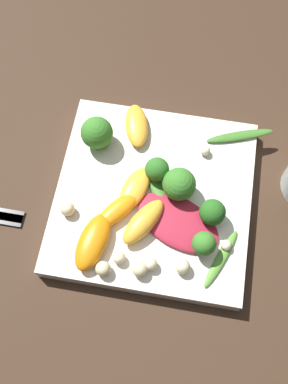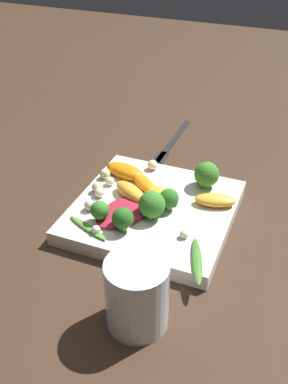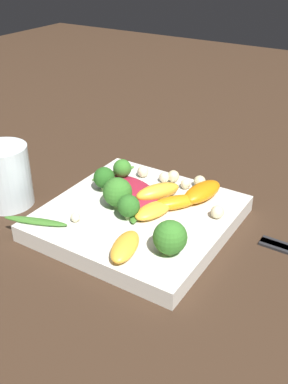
# 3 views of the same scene
# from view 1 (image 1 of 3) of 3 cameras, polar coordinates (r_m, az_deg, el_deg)

# --- Properties ---
(ground_plane) EXTENTS (2.40, 2.40, 0.00)m
(ground_plane) POSITION_cam_1_polar(r_m,az_deg,el_deg) (0.58, 1.17, -1.13)
(ground_plane) COLOR #382619
(plate) EXTENTS (0.24, 0.24, 0.02)m
(plate) POSITION_cam_1_polar(r_m,az_deg,el_deg) (0.57, 1.19, -0.69)
(plate) COLOR silver
(plate) RESTS_ON ground_plane
(radicchio_leaf_0) EXTENTS (0.10, 0.12, 0.01)m
(radicchio_leaf_0) POSITION_cam_1_polar(r_m,az_deg,el_deg) (0.54, 4.32, -3.79)
(radicchio_leaf_0) COLOR maroon
(radicchio_leaf_0) RESTS_ON plate
(orange_segment_0) EXTENTS (0.07, 0.06, 0.02)m
(orange_segment_0) POSITION_cam_1_polar(r_m,az_deg,el_deg) (0.54, -0.08, -3.81)
(orange_segment_0) COLOR #FCAD33
(orange_segment_0) RESTS_ON plate
(orange_segment_1) EXTENTS (0.07, 0.05, 0.02)m
(orange_segment_1) POSITION_cam_1_polar(r_m,az_deg,el_deg) (0.55, -1.19, 0.27)
(orange_segment_1) COLOR #FCAD33
(orange_segment_1) RESTS_ON plate
(orange_segment_2) EXTENTS (0.07, 0.06, 0.02)m
(orange_segment_2) POSITION_cam_1_polar(r_m,az_deg,el_deg) (0.54, -3.46, -2.38)
(orange_segment_2) COLOR orange
(orange_segment_2) RESTS_ON plate
(orange_segment_3) EXTENTS (0.08, 0.05, 0.02)m
(orange_segment_3) POSITION_cam_1_polar(r_m,az_deg,el_deg) (0.53, -6.49, -6.27)
(orange_segment_3) COLOR orange
(orange_segment_3) RESTS_ON plate
(orange_segment_4) EXTENTS (0.07, 0.04, 0.02)m
(orange_segment_4) POSITION_cam_1_polar(r_m,az_deg,el_deg) (0.59, -0.96, 8.43)
(orange_segment_4) COLOR #FCAD33
(orange_segment_4) RESTS_ON plate
(broccoli_floret_0) EXTENTS (0.04, 0.04, 0.04)m
(broccoli_floret_0) POSITION_cam_1_polar(r_m,az_deg,el_deg) (0.54, 4.48, 0.96)
(broccoli_floret_0) COLOR #84AD5B
(broccoli_floret_0) RESTS_ON plate
(broccoli_floret_1) EXTENTS (0.04, 0.04, 0.04)m
(broccoli_floret_1) POSITION_cam_1_polar(r_m,az_deg,el_deg) (0.58, -6.00, 7.46)
(broccoli_floret_1) COLOR #84AD5B
(broccoli_floret_1) RESTS_ON plate
(broccoli_floret_2) EXTENTS (0.03, 0.03, 0.04)m
(broccoli_floret_2) POSITION_cam_1_polar(r_m,az_deg,el_deg) (0.52, 7.62, -6.53)
(broccoli_floret_2) COLOR #7A9E51
(broccoli_floret_2) RESTS_ON plate
(broccoli_floret_3) EXTENTS (0.03, 0.03, 0.04)m
(broccoli_floret_3) POSITION_cam_1_polar(r_m,az_deg,el_deg) (0.54, 8.67, -2.58)
(broccoli_floret_3) COLOR #7A9E51
(broccoli_floret_3) RESTS_ON plate
(broccoli_floret_4) EXTENTS (0.03, 0.03, 0.04)m
(broccoli_floret_4) POSITION_cam_1_polar(r_m,az_deg,el_deg) (0.55, 1.50, 2.88)
(broccoli_floret_4) COLOR #84AD5B
(broccoli_floret_4) RESTS_ON plate
(arugula_sprig_0) EXTENTS (0.08, 0.04, 0.01)m
(arugula_sprig_0) POSITION_cam_1_polar(r_m,az_deg,el_deg) (0.54, 9.75, -8.33)
(arugula_sprig_0) COLOR #518E33
(arugula_sprig_0) RESTS_ON plate
(arugula_sprig_1) EXTENTS (0.08, 0.06, 0.01)m
(arugula_sprig_1) POSITION_cam_1_polar(r_m,az_deg,el_deg) (0.56, 1.96, -0.30)
(arugula_sprig_1) COLOR #3D7528
(arugula_sprig_1) RESTS_ON plate
(arugula_sprig_2) EXTENTS (0.04, 0.09, 0.01)m
(arugula_sprig_2) POSITION_cam_1_polar(r_m,az_deg,el_deg) (0.61, 12.06, 6.98)
(arugula_sprig_2) COLOR #3D7528
(arugula_sprig_2) RESTS_ON plate
(macadamia_nut_0) EXTENTS (0.02, 0.02, 0.02)m
(macadamia_nut_0) POSITION_cam_1_polar(r_m,az_deg,el_deg) (0.52, 0.85, -9.11)
(macadamia_nut_0) COLOR beige
(macadamia_nut_0) RESTS_ON plate
(macadamia_nut_1) EXTENTS (0.02, 0.02, 0.02)m
(macadamia_nut_1) POSITION_cam_1_polar(r_m,az_deg,el_deg) (0.55, -9.71, -2.12)
(macadamia_nut_1) COLOR beige
(macadamia_nut_1) RESTS_ON plate
(macadamia_nut_2) EXTENTS (0.02, 0.02, 0.02)m
(macadamia_nut_2) POSITION_cam_1_polar(r_m,az_deg,el_deg) (0.53, -3.18, -8.34)
(macadamia_nut_2) COLOR beige
(macadamia_nut_2) RESTS_ON plate
(macadamia_nut_3) EXTENTS (0.02, 0.02, 0.02)m
(macadamia_nut_3) POSITION_cam_1_polar(r_m,az_deg,el_deg) (0.52, 4.93, -9.42)
(macadamia_nut_3) COLOR beige
(macadamia_nut_3) RESTS_ON plate
(macadamia_nut_4) EXTENTS (0.02, 0.02, 0.02)m
(macadamia_nut_4) POSITION_cam_1_polar(r_m,az_deg,el_deg) (0.52, -0.42, -9.80)
(macadamia_nut_4) COLOR beige
(macadamia_nut_4) RESTS_ON plate
(macadamia_nut_5) EXTENTS (0.01, 0.01, 0.01)m
(macadamia_nut_5) POSITION_cam_1_polar(r_m,az_deg,el_deg) (0.54, 10.37, -6.67)
(macadamia_nut_5) COLOR beige
(macadamia_nut_5) RESTS_ON plate
(macadamia_nut_6) EXTENTS (0.01, 0.01, 0.01)m
(macadamia_nut_6) POSITION_cam_1_polar(r_m,az_deg,el_deg) (0.58, 7.80, 5.21)
(macadamia_nut_6) COLOR beige
(macadamia_nut_6) RESTS_ON plate
(macadamia_nut_7) EXTENTS (0.02, 0.02, 0.02)m
(macadamia_nut_7) POSITION_cam_1_polar(r_m,az_deg,el_deg) (0.52, -5.22, -9.69)
(macadamia_nut_7) COLOR beige
(macadamia_nut_7) RESTS_ON plate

